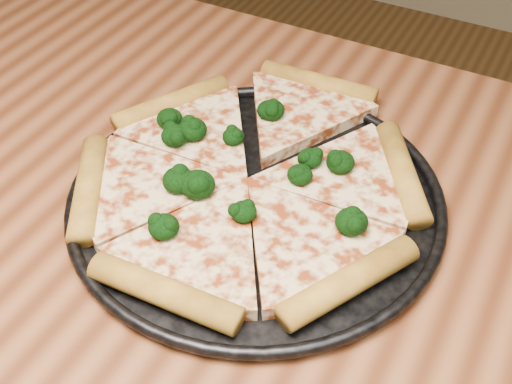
% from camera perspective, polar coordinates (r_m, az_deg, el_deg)
% --- Properties ---
extents(dining_table, '(1.20, 0.90, 0.75)m').
position_cam_1_polar(dining_table, '(0.63, -0.23, -15.79)').
color(dining_table, brown).
rests_on(dining_table, ground).
extents(pizza_pan, '(0.36, 0.36, 0.02)m').
position_cam_1_polar(pizza_pan, '(0.64, 0.00, -0.54)').
color(pizza_pan, black).
rests_on(pizza_pan, dining_table).
extents(pizza, '(0.36, 0.37, 0.03)m').
position_cam_1_polar(pizza, '(0.65, -0.53, 1.30)').
color(pizza, beige).
rests_on(pizza, pizza_pan).
extents(broccoli_florets, '(0.25, 0.23, 0.02)m').
position_cam_1_polar(broccoli_florets, '(0.65, -1.71, 2.70)').
color(broccoli_florets, black).
rests_on(broccoli_florets, pizza).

